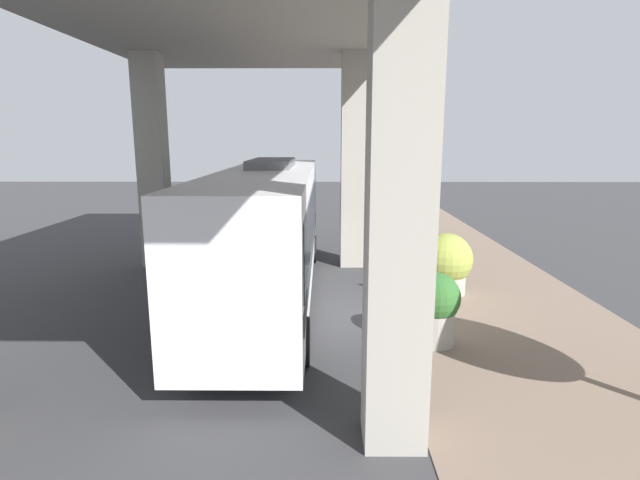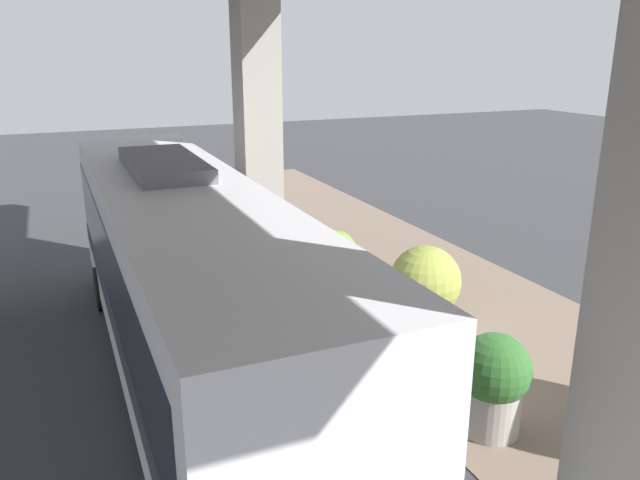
% 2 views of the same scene
% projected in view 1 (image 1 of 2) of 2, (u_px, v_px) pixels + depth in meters
% --- Properties ---
extents(ground_plane, '(80.00, 80.00, 0.00)m').
position_uv_depth(ground_plane, '(384.00, 316.00, 12.82)').
color(ground_plane, '#38383A').
rests_on(ground_plane, ground).
extents(sidewalk_strip, '(6.00, 40.00, 0.02)m').
position_uv_depth(sidewalk_strip, '(501.00, 316.00, 12.79)').
color(sidewalk_strip, '#7A6656').
rests_on(sidewalk_strip, ground).
extents(overpass, '(9.40, 18.66, 7.90)m').
position_uv_depth(overpass, '(218.00, 32.00, 11.46)').
color(overpass, '#9E998E').
rests_on(overpass, ground).
extents(bus, '(2.54, 12.57, 3.87)m').
position_uv_depth(bus, '(269.00, 225.00, 13.97)').
color(bus, silver).
rests_on(bus, ground).
extents(fire_hydrant, '(0.45, 0.21, 1.08)m').
position_uv_depth(fire_hydrant, '(397.00, 277.00, 14.40)').
color(fire_hydrant, gold).
rests_on(fire_hydrant, ground).
extents(planter_front, '(1.52, 1.52, 1.79)m').
position_uv_depth(planter_front, '(446.00, 264.00, 14.53)').
color(planter_front, '#9E998E').
rests_on(planter_front, ground).
extents(planter_middle, '(1.12, 1.12, 1.64)m').
position_uv_depth(planter_middle, '(434.00, 307.00, 10.90)').
color(planter_middle, '#9E998E').
rests_on(planter_middle, ground).
extents(planter_back, '(1.14, 1.14, 1.44)m').
position_uv_depth(planter_back, '(404.00, 247.00, 17.47)').
color(planter_back, '#9E998E').
rests_on(planter_back, ground).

